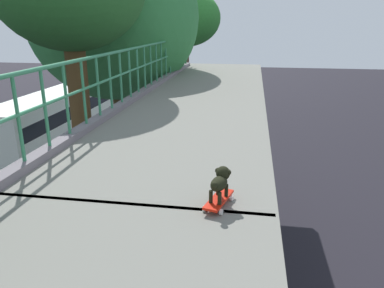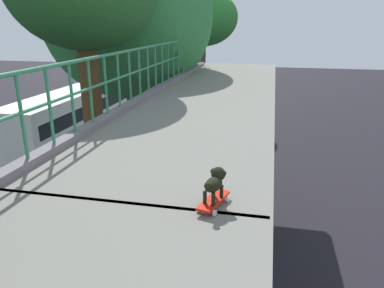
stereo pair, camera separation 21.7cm
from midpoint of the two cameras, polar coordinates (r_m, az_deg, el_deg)
city_bus at (r=22.00m, az=-17.56°, el=4.17°), size 2.49×10.69×3.23m
roadside_tree_far at (r=13.80m, az=-9.33°, el=18.70°), size 5.91×5.91×9.90m
roadside_tree_farthest at (r=27.49m, az=1.86°, el=18.79°), size 4.99×4.99×9.14m
toy_skateboard at (r=3.57m, az=5.09°, el=-8.72°), size 0.28×0.50×0.08m
small_dog at (r=3.49m, az=5.37°, el=-5.72°), size 0.21×0.36×0.30m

